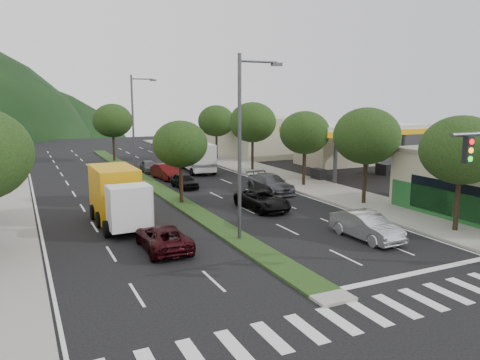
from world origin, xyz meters
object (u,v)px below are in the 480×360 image
car_queue_d (262,200)px  car_queue_f (195,156)px  sedan_silver (366,226)px  car_queue_a (184,181)px  streetlight_near (243,139)px  streetlight_mid (135,120)px  tree_r_a (461,150)px  car_queue_b (270,183)px  tree_r_d (253,122)px  box_truck (118,198)px  motorhome (196,156)px  tree_r_e (216,121)px  car_queue_c (166,172)px  tree_med_near (180,144)px  tree_med_far (113,121)px  tree_r_c (305,133)px  car_queue_e (149,166)px  tree_r_b (367,136)px  suv_maroon (163,237)px

car_queue_d → car_queue_f: bearing=76.8°
sedan_silver → car_queue_a: size_ratio=1.25×
streetlight_near → streetlight_mid: 25.00m
tree_r_a → car_queue_b: size_ratio=1.25×
tree_r_a → tree_r_d: 26.00m
box_truck → motorhome: bearing=-124.1°
tree_r_e → sedan_silver: 35.48m
car_queue_c → car_queue_f: bearing=49.7°
car_queue_a → tree_r_a: bearing=-67.6°
car_queue_d → box_truck: 9.91m
car_queue_d → car_queue_f: 25.33m
tree_r_e → box_truck: 31.07m
streetlight_near → tree_med_near: bearing=91.2°
streetlight_mid → car_queue_b: (7.75, -14.20, -4.81)m
tree_med_far → motorhome: tree_med_far is taller
tree_r_c → car_queue_e: bearing=126.8°
tree_med_near → tree_r_b: bearing=-26.6°
tree_r_d → car_queue_f: tree_r_d is taller
car_queue_b → motorhome: motorhome is taller
car_queue_a → car_queue_f: (6.42, 15.00, 0.13)m
suv_maroon → car_queue_a: size_ratio=1.26×
tree_med_near → car_queue_b: size_ratio=1.14×
streetlight_near → car_queue_b: 14.14m
car_queue_c → tree_r_a: bearing=-75.1°
tree_r_e → car_queue_a: (-9.81, -16.20, -4.26)m
tree_r_a → tree_med_near: tree_r_a is taller
streetlight_near → suv_maroon: streetlight_near is taller
car_queue_a → tree_r_d: bearing=28.3°
tree_r_a → car_queue_b: bearing=105.3°
car_queue_a → streetlight_near: bearing=-101.2°
tree_med_far → streetlight_near: streetlight_near is taller
car_queue_a → car_queue_b: (5.77, -5.00, 0.14)m
tree_r_a → tree_r_b: size_ratio=0.96×
car_queue_e → motorhome: (4.76, -1.41, 1.04)m
car_queue_a → suv_maroon: bearing=-116.5°
tree_r_b → sedan_silver: (-5.57, -6.79, -4.27)m
box_truck → streetlight_mid: bearing=-107.5°
car_queue_a → tree_r_b: bearing=-54.3°
car_queue_f → car_queue_a: bearing=-110.5°
suv_maroon → box_truck: size_ratio=0.66×
streetlight_mid → car_queue_d: size_ratio=2.04×
tree_med_near → streetlight_mid: streetlight_mid is taller
streetlight_near → motorhome: (6.23, 24.39, -3.92)m
tree_r_b → tree_r_d: bearing=90.0°
tree_r_b → car_queue_c: 20.00m
tree_med_near → car_queue_d: size_ratio=1.23×
tree_r_b → car_queue_e: (-10.33, 21.80, -4.41)m
tree_r_c → car_queue_d: 10.52m
box_truck → sedan_silver: bearing=141.0°
tree_r_d → tree_med_far: tree_r_d is taller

